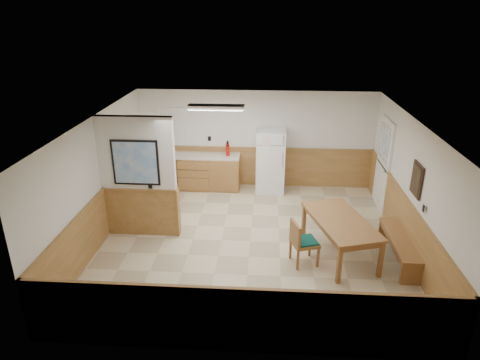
# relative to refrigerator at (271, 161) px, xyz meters

# --- Properties ---
(ground) EXTENTS (6.00, 6.00, 0.00)m
(ground) POSITION_rel_refrigerator_xyz_m (-0.39, -2.63, -0.80)
(ground) COLOR beige
(ground) RESTS_ON ground
(ceiling) EXTENTS (6.00, 6.00, 0.02)m
(ceiling) POSITION_rel_refrigerator_xyz_m (-0.39, -2.63, 1.70)
(ceiling) COLOR white
(ceiling) RESTS_ON back_wall
(back_wall) EXTENTS (6.00, 0.02, 2.50)m
(back_wall) POSITION_rel_refrigerator_xyz_m (-0.39, 0.37, 0.45)
(back_wall) COLOR white
(back_wall) RESTS_ON ground
(right_wall) EXTENTS (0.02, 6.00, 2.50)m
(right_wall) POSITION_rel_refrigerator_xyz_m (2.61, -2.63, 0.45)
(right_wall) COLOR white
(right_wall) RESTS_ON ground
(left_wall) EXTENTS (0.02, 6.00, 2.50)m
(left_wall) POSITION_rel_refrigerator_xyz_m (-3.39, -2.63, 0.45)
(left_wall) COLOR white
(left_wall) RESTS_ON ground
(wainscot_back) EXTENTS (6.00, 0.04, 1.00)m
(wainscot_back) POSITION_rel_refrigerator_xyz_m (-0.39, 0.35, -0.30)
(wainscot_back) COLOR #B77F49
(wainscot_back) RESTS_ON ground
(wainscot_right) EXTENTS (0.04, 6.00, 1.00)m
(wainscot_right) POSITION_rel_refrigerator_xyz_m (2.59, -2.63, -0.30)
(wainscot_right) COLOR #B77F49
(wainscot_right) RESTS_ON ground
(wainscot_left) EXTENTS (0.04, 6.00, 1.00)m
(wainscot_left) POSITION_rel_refrigerator_xyz_m (-3.37, -2.63, -0.30)
(wainscot_left) COLOR #B77F49
(wainscot_left) RESTS_ON ground
(partition_wall) EXTENTS (1.50, 0.20, 2.50)m
(partition_wall) POSITION_rel_refrigerator_xyz_m (-2.64, -2.43, 0.43)
(partition_wall) COLOR white
(partition_wall) RESTS_ON ground
(kitchen_counter) EXTENTS (2.20, 0.61, 1.00)m
(kitchen_counter) POSITION_rel_refrigerator_xyz_m (-1.60, 0.05, -0.34)
(kitchen_counter) COLOR #A06B39
(kitchen_counter) RESTS_ON ground
(exterior_door) EXTENTS (0.07, 1.02, 2.15)m
(exterior_door) POSITION_rel_refrigerator_xyz_m (2.57, -0.73, 0.25)
(exterior_door) COLOR white
(exterior_door) RESTS_ON ground
(kitchen_window) EXTENTS (0.80, 0.04, 1.00)m
(kitchen_window) POSITION_rel_refrigerator_xyz_m (-2.49, 0.35, 0.75)
(kitchen_window) COLOR white
(kitchen_window) RESTS_ON back_wall
(wall_painting) EXTENTS (0.04, 0.50, 0.60)m
(wall_painting) POSITION_rel_refrigerator_xyz_m (2.58, -2.93, 0.75)
(wall_painting) COLOR #311F13
(wall_painting) RESTS_ON right_wall
(fluorescent_fixture) EXTENTS (1.20, 0.30, 0.09)m
(fluorescent_fixture) POSITION_rel_refrigerator_xyz_m (-1.19, -1.33, 1.64)
(fluorescent_fixture) COLOR white
(fluorescent_fixture) RESTS_ON ceiling
(refrigerator) EXTENTS (0.73, 0.73, 1.61)m
(refrigerator) POSITION_rel_refrigerator_xyz_m (0.00, 0.00, 0.00)
(refrigerator) COLOR white
(refrigerator) RESTS_ON ground
(dining_table) EXTENTS (1.37, 1.97, 0.75)m
(dining_table) POSITION_rel_refrigerator_xyz_m (1.30, -3.01, -0.15)
(dining_table) COLOR #AB723F
(dining_table) RESTS_ON ground
(dining_bench) EXTENTS (0.37, 1.69, 0.45)m
(dining_bench) POSITION_rel_refrigerator_xyz_m (2.40, -3.10, -0.46)
(dining_bench) COLOR #AB723F
(dining_bench) RESTS_ON ground
(dining_chair) EXTENTS (0.72, 0.58, 0.85)m
(dining_chair) POSITION_rel_refrigerator_xyz_m (0.54, -3.36, -0.31)
(dining_chair) COLOR #AB723F
(dining_chair) RESTS_ON ground
(fire_extinguisher) EXTENTS (0.11, 0.11, 0.39)m
(fire_extinguisher) POSITION_rel_refrigerator_xyz_m (-1.09, 0.04, 0.27)
(fire_extinguisher) COLOR red
(fire_extinguisher) RESTS_ON kitchen_counter
(soap_bottle) EXTENTS (0.08, 0.08, 0.22)m
(soap_bottle) POSITION_rel_refrigerator_xyz_m (-2.57, 0.06, 0.20)
(soap_bottle) COLOR #198A3F
(soap_bottle) RESTS_ON kitchen_counter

